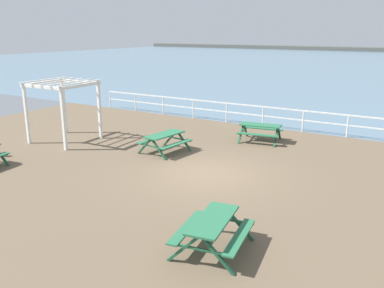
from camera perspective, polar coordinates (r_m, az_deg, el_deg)
ground_plane at (r=14.44m, az=2.03°, el=-4.45°), size 30.00×24.00×0.20m
seaward_railing at (r=21.08m, az=12.48°, el=4.01°), size 23.07×0.07×1.08m
picnic_table_near_left at (r=18.62m, az=9.47°, el=2.12°), size 2.02×1.79×0.80m
picnic_table_near_right at (r=9.40m, az=2.92°, el=-11.36°), size 1.79×2.02×0.80m
picnic_table_mid_centre at (r=16.73m, az=-3.82°, el=0.78°), size 1.72×1.96×0.80m
lattice_pergola at (r=19.07m, az=-17.54°, el=6.26°), size 2.55×2.66×2.70m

